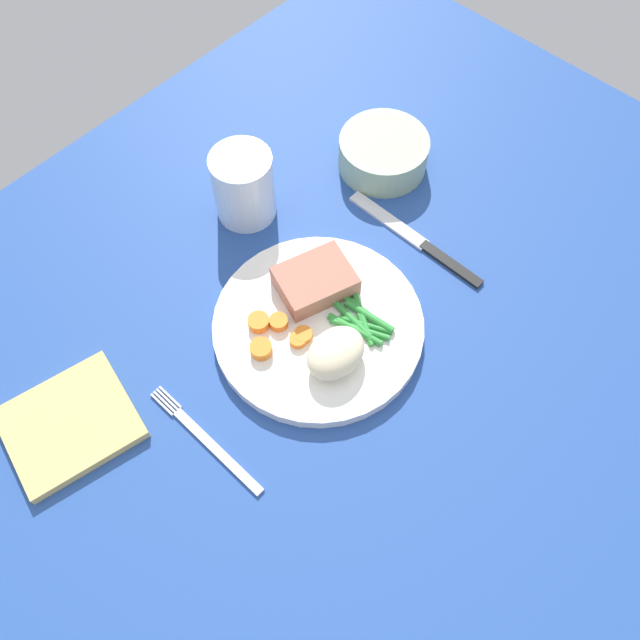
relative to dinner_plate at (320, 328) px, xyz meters
The scene contains 11 objects.
dining_table 2.06cm from the dinner_plate, 163.54° to the left, with size 120.00×90.00×2.00cm.
dinner_plate is the anchor object (origin of this frame).
meat_portion 5.50cm from the dinner_plate, 49.40° to the left, with size 8.54×6.61×2.77cm, color #A86B56.
mashed_potatoes 5.58cm from the dinner_plate, 116.57° to the right, with size 7.10×5.47×3.74cm, color beige.
carrot_slices 5.59cm from the dinner_plate, 148.54° to the left, with size 6.81×6.84×1.24cm.
green_beans 4.67cm from the dinner_plate, 40.72° to the right, with size 5.71×9.72×0.88cm.
fork 17.99cm from the dinner_plate, behind, with size 1.44×16.60×0.40cm.
knife 17.72cm from the dinner_plate, ahead, with size 1.70×20.50×0.64cm.
water_glass 20.41cm from the dinner_plate, 70.93° to the left, with size 7.67×7.67×9.45cm.
salad_bowl 26.97cm from the dinner_plate, 24.85° to the left, with size 11.83×11.83×4.53cm.
napkin 29.19cm from the dinner_plate, 156.49° to the left, with size 13.12×11.59×1.25cm, color #DBBC6B.
Camera 1 is at (-25.87, -25.29, 69.82)cm, focal length 37.21 mm.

